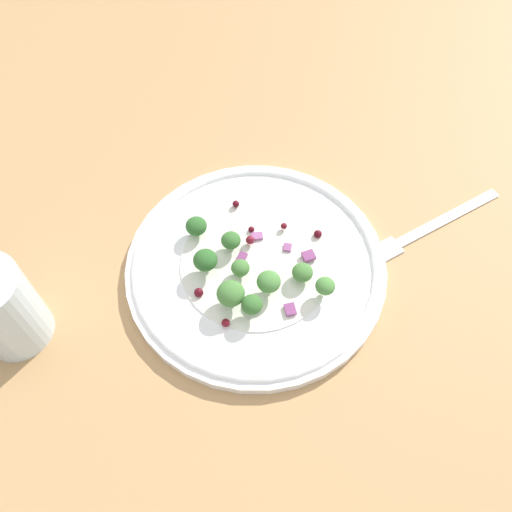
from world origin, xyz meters
TOP-DOWN VIEW (x-y plane):
  - ground_plane at (0.00, 0.00)cm, footprint 180.00×180.00cm
  - plate at (1.43, 1.39)cm, footprint 28.58×28.58cm
  - dressing_pool at (1.43, 1.39)cm, footprint 16.58×16.58cm
  - broccoli_floret_0 at (7.25, 7.06)cm, footprint 2.06×2.06cm
  - broccoli_floret_1 at (2.39, -0.62)cm, footprint 1.98×1.98cm
  - broccoli_floret_2 at (-4.17, -3.87)cm, footprint 2.38×2.38cm
  - broccoli_floret_3 at (-1.15, -0.69)cm, footprint 2.14×2.14cm
  - broccoli_floret_4 at (5.17, 1.64)cm, footprint 2.50×2.50cm
  - broccoli_floret_5 at (5.43, -2.47)cm, footprint 2.89×2.89cm
  - broccoli_floret_6 at (7.19, -0.75)cm, footprint 2.18×2.18cm
  - broccoli_floret_7 at (4.75, 5.51)cm, footprint 2.23×2.23cm
  - broccoli_floret_8 at (0.80, -3.98)cm, footprint 2.59×2.59cm
  - cranberry_0 at (-6.64, 1.35)cm, footprint 0.82×0.82cm
  - cranberry_1 at (0.04, 9.07)cm, footprint 0.93×0.93cm
  - cranberry_2 at (3.48, -5.48)cm, footprint 0.98×0.98cm
  - cranberry_3 at (-1.11, 1.46)cm, footprint 0.96×0.96cm
  - cranberry_4 at (7.65, -3.67)cm, footprint 0.88×0.88cm
  - cranberry_5 at (-1.95, 5.68)cm, footprint 0.71×0.71cm
  - cranberry_6 at (-2.77, 2.09)cm, footprint 0.71×0.71cm
  - onion_bit_0 at (2.54, 7.05)cm, footprint 1.28×1.38cm
  - onion_bit_1 at (-1.74, 2.47)cm, footprint 1.09×1.38cm
  - onion_bit_2 at (0.66, 5.27)cm, footprint 1.24×1.19cm
  - onion_bit_3 at (0.62, -0.50)cm, footprint 1.65×1.56cm
  - onion_bit_4 at (8.06, 3.09)cm, footprint 1.38×1.18cm
  - fork at (1.89, 22.27)cm, footprint 6.10×18.51cm
  - water_glass at (1.60, -24.22)cm, footprint 7.05×7.05cm

SIDE VIEW (x-z plane):
  - ground_plane at x=0.00cm, z-range -2.00..0.00cm
  - fork at x=1.89cm, z-range 0.00..0.50cm
  - plate at x=1.43cm, z-range 0.01..1.71cm
  - dressing_pool at x=1.43cm, z-range 1.20..1.40cm
  - onion_bit_2 at x=0.66cm, z-range 1.21..1.71cm
  - onion_bit_1 at x=-1.74cm, z-range 1.31..1.76cm
  - cranberry_6 at x=-2.77cm, z-range 1.30..2.00cm
  - cranberry_1 at x=0.04cm, z-range 1.23..2.16cm
  - onion_bit_4 at x=8.06cm, z-range 1.54..1.86cm
  - onion_bit_3 at x=0.62cm, z-range 1.54..1.89cm
  - cranberry_4 at x=7.65cm, z-range 1.28..2.15cm
  - cranberry_2 at x=3.48cm, z-range 1.23..2.21cm
  - onion_bit_0 at x=2.54cm, z-range 1.59..2.09cm
  - cranberry_0 at x=-6.64cm, z-range 1.46..2.28cm
  - cranberry_5 at x=-1.95cm, z-range 1.63..2.35cm
  - cranberry_3 at x=-1.11cm, z-range 1.66..2.63cm
  - broccoli_floret_7 at x=4.75cm, z-range 1.45..3.70cm
  - broccoli_floret_1 at x=2.39cm, z-range 1.67..3.68cm
  - broccoli_floret_2 at x=-4.17cm, z-range 1.55..3.95cm
  - broccoli_floret_3 at x=-1.15cm, z-range 1.80..3.97cm
  - broccoli_floret_0 at x=7.25cm, z-range 2.10..4.19cm
  - broccoli_floret_4 at x=5.17cm, z-range 1.97..4.51cm
  - broccoli_floret_6 at x=7.19cm, z-range 2.14..4.34cm
  - broccoli_floret_5 at x=5.43cm, z-range 1.84..4.77cm
  - broccoli_floret_8 at x=0.80cm, z-range 1.99..4.62cm
  - water_glass at x=1.60cm, z-range 0.00..10.03cm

